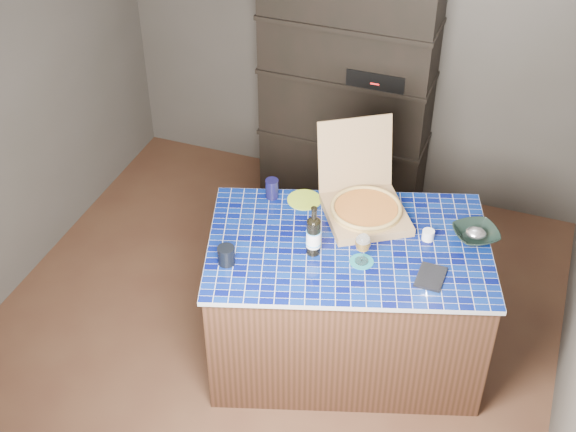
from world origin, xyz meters
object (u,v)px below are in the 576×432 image
at_px(pizza_box, 365,205).
at_px(wine_glass, 363,243).
at_px(bowl, 476,234).
at_px(kitchen_island, 346,300).
at_px(mead_bottle, 314,235).
at_px(dvd_case, 431,277).

xyz_separation_m(pizza_box, wine_glass, (0.10, -0.40, 0.06)).
bearing_deg(bowl, kitchen_island, -156.24).
height_order(kitchen_island, bowl, bowl).
xyz_separation_m(kitchen_island, bowl, (0.65, 0.28, 0.46)).
distance_m(kitchen_island, mead_bottle, 0.59).
distance_m(wine_glass, dvd_case, 0.40).
relative_size(kitchen_island, pizza_box, 2.58).
bearing_deg(mead_bottle, wine_glass, 2.95).
height_order(wine_glass, bowl, wine_glass).
xyz_separation_m(mead_bottle, dvd_case, (0.65, 0.02, -0.11)).
bearing_deg(mead_bottle, dvd_case, 1.40).
distance_m(pizza_box, wine_glass, 0.42).
xyz_separation_m(kitchen_island, mead_bottle, (-0.17, -0.14, 0.55)).
distance_m(kitchen_island, pizza_box, 0.57).
relative_size(kitchen_island, dvd_case, 9.09).
height_order(mead_bottle, dvd_case, mead_bottle).
bearing_deg(pizza_box, bowl, -31.78).
relative_size(kitchen_island, bowl, 7.27).
relative_size(pizza_box, wine_glass, 3.70).
bearing_deg(kitchen_island, mead_bottle, -157.99).
bearing_deg(wine_glass, dvd_case, 0.28).
bearing_deg(wine_glass, mead_bottle, -177.05).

